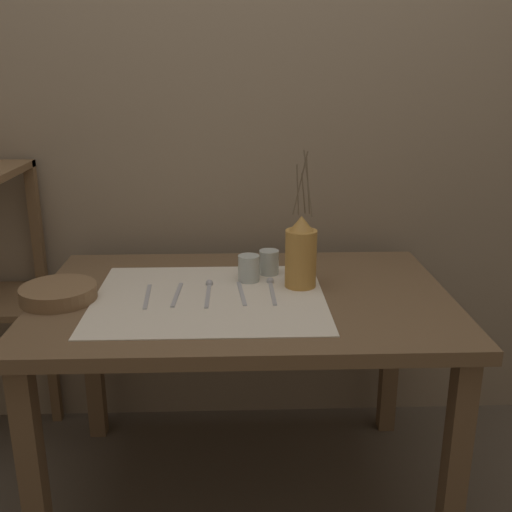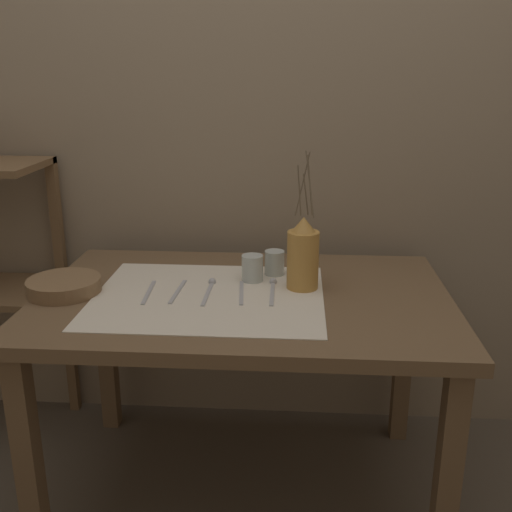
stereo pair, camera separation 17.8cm
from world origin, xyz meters
TOP-DOWN VIEW (x-y plane):
  - ground_plane at (0.00, 0.00)m, footprint 12.00×12.00m
  - stone_wall_back at (0.00, 0.52)m, footprint 7.00×0.06m
  - wooden_table at (0.00, 0.00)m, footprint 1.25×0.82m
  - linen_cloth at (-0.10, -0.03)m, footprint 0.69×0.56m
  - pitcher_with_flowers at (0.18, 0.05)m, footprint 0.10×0.10m
  - wooden_bowl at (-0.55, -0.03)m, footprint 0.22×0.22m
  - glass_tumbler_near at (0.02, 0.11)m, footprint 0.07×0.07m
  - glass_tumbler_far at (0.09, 0.17)m, footprint 0.06×0.06m
  - fork_inner at (-0.29, -0.03)m, footprint 0.02×0.19m
  - knife_center at (-0.20, -0.01)m, footprint 0.02×0.19m
  - spoon_outer at (-0.11, 0.03)m, footprint 0.02×0.21m
  - fork_outer at (-0.01, -0.01)m, footprint 0.03×0.19m
  - spoon_inner at (0.09, 0.05)m, footprint 0.02×0.21m

SIDE VIEW (x-z plane):
  - ground_plane at x=0.00m, z-range 0.00..0.00m
  - wooden_table at x=0.00m, z-range 0.27..0.98m
  - linen_cloth at x=-0.10m, z-range 0.71..0.72m
  - fork_inner at x=-0.29m, z-range 0.72..0.72m
  - knife_center at x=-0.20m, z-range 0.72..0.72m
  - fork_outer at x=-0.01m, z-range 0.72..0.72m
  - spoon_outer at x=-0.11m, z-range 0.71..0.73m
  - spoon_inner at x=0.09m, z-range 0.71..0.73m
  - wooden_bowl at x=-0.55m, z-range 0.71..0.76m
  - glass_tumbler_far at x=0.09m, z-range 0.72..0.80m
  - glass_tumbler_near at x=0.02m, z-range 0.72..0.80m
  - pitcher_with_flowers at x=0.18m, z-range 0.61..1.04m
  - stone_wall_back at x=0.00m, z-range 0.00..2.40m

